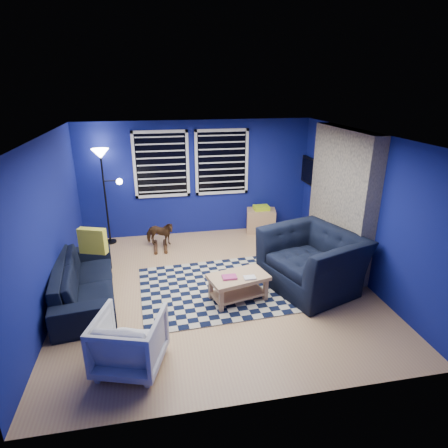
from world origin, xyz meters
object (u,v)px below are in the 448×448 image
object	(u,v)px
cabinet	(261,220)
rocking_horse	(160,234)
tv	(312,172)
armchair_bent	(130,341)
floor_lamp	(103,167)
sofa	(84,280)
armchair_big	(312,261)
coffee_table	(238,282)

from	to	relation	value
cabinet	rocking_horse	bearing A→B (deg)	-154.81
rocking_horse	tv	bearing A→B (deg)	-67.54
cabinet	armchair_bent	bearing A→B (deg)	-112.38
floor_lamp	rocking_horse	bearing A→B (deg)	-26.39
sofa	armchair_big	size ratio (longest dim) A/B	1.49
armchair_bent	coffee_table	size ratio (longest dim) A/B	0.78
tv	sofa	size ratio (longest dim) A/B	0.46
coffee_table	floor_lamp	distance (m)	3.73
rocking_horse	armchair_bent	bearing A→B (deg)	-169.52
armchair_bent	sofa	bearing A→B (deg)	-47.96
armchair_big	floor_lamp	xyz separation A→B (m)	(-3.46, 2.54, 1.16)
floor_lamp	tv	bearing A→B (deg)	-3.24
sofa	coffee_table	world-z (taller)	sofa
sofa	armchair_bent	size ratio (longest dim) A/B	2.81
armchair_bent	coffee_table	bearing A→B (deg)	-125.66
armchair_big	armchair_bent	size ratio (longest dim) A/B	1.88
armchair_big	floor_lamp	world-z (taller)	floor_lamp
sofa	rocking_horse	size ratio (longest dim) A/B	3.62
coffee_table	cabinet	xyz separation A→B (m)	(1.15, 2.73, -0.04)
tv	sofa	xyz separation A→B (m)	(-4.55, -1.98, -1.08)
rocking_horse	floor_lamp	world-z (taller)	floor_lamp
tv	cabinet	world-z (taller)	tv
armchair_big	cabinet	size ratio (longest dim) A/B	2.06
tv	coffee_table	xyz separation A→B (m)	(-2.18, -2.48, -1.09)
tv	cabinet	xyz separation A→B (m)	(-1.03, 0.25, -1.12)
sofa	armchair_big	distance (m)	3.67
coffee_table	floor_lamp	size ratio (longest dim) A/B	0.50
armchair_big	rocking_horse	bearing A→B (deg)	-149.79
armchair_bent	rocking_horse	distance (m)	3.44
armchair_big	coffee_table	xyz separation A→B (m)	(-1.29, -0.18, -0.17)
sofa	floor_lamp	distance (m)	2.60
tv	cabinet	bearing A→B (deg)	166.36
armchair_big	floor_lamp	bearing A→B (deg)	-146.20
tv	coffee_table	distance (m)	3.48
tv	floor_lamp	xyz separation A→B (m)	(-4.35, 0.25, 0.24)
armchair_bent	coffee_table	distance (m)	1.99
cabinet	floor_lamp	distance (m)	3.59
coffee_table	floor_lamp	xyz separation A→B (m)	(-2.17, 2.73, 1.33)
tv	armchair_big	world-z (taller)	tv
armchair_bent	cabinet	world-z (taller)	armchair_bent
rocking_horse	cabinet	xyz separation A→B (m)	(2.30, 0.51, -0.05)
tv	rocking_horse	size ratio (longest dim) A/B	1.65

